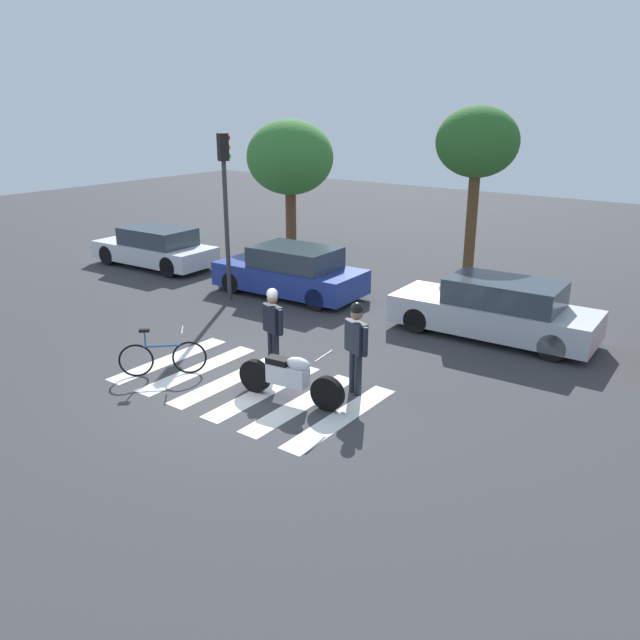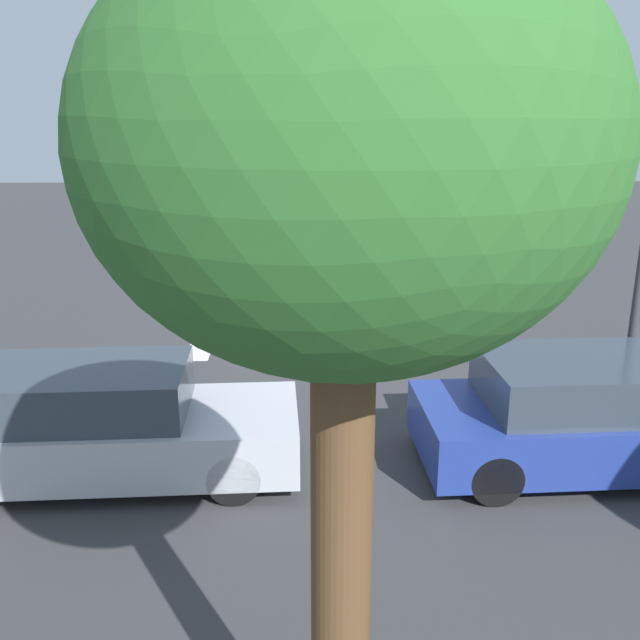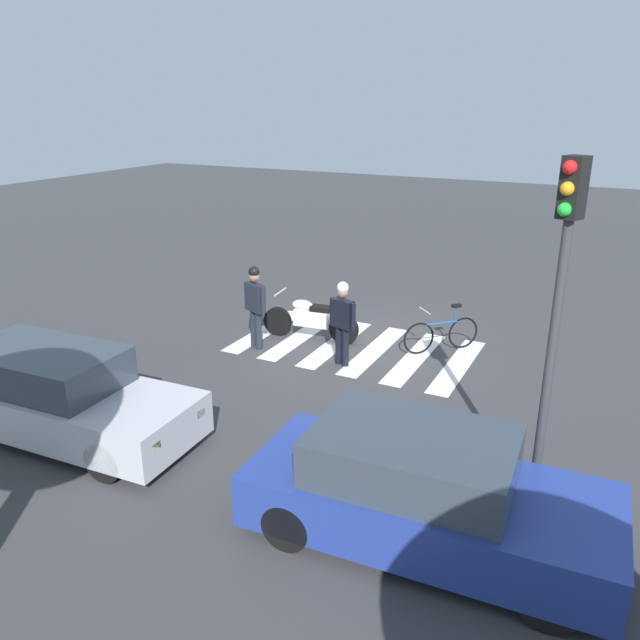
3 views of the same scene
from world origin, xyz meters
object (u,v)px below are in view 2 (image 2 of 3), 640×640
object	(u,v)px
officer_on_foot	(328,299)
car_blue_hatchback	(590,416)
police_motorcycle	(264,312)
leaning_bicycle	(401,307)
car_silver_sedan	(97,425)
officer_by_motorcycle	(216,297)

from	to	relation	value
officer_on_foot	car_blue_hatchback	world-z (taller)	officer_on_foot
officer_on_foot	car_blue_hatchback	bearing A→B (deg)	125.11
police_motorcycle	leaning_bicycle	world-z (taller)	police_motorcycle
leaning_bicycle	car_silver_sedan	size ratio (longest dim) A/B	0.27
officer_by_motorcycle	car_silver_sedan	bearing A→B (deg)	78.52
police_motorcycle	officer_by_motorcycle	distance (m)	1.39
police_motorcycle	car_silver_sedan	world-z (taller)	car_silver_sedan
police_motorcycle	car_silver_sedan	size ratio (longest dim) A/B	0.47
leaning_bicycle	car_blue_hatchback	bearing A→B (deg)	104.24
car_blue_hatchback	officer_by_motorcycle	bearing A→B (deg)	-40.69
officer_on_foot	car_silver_sedan	world-z (taller)	officer_on_foot
leaning_bicycle	officer_on_foot	distance (m)	2.32
police_motorcycle	officer_by_motorcycle	xyz separation A→B (m)	(0.80, 0.98, 0.59)
officer_on_foot	car_silver_sedan	size ratio (longest dim) A/B	0.36
car_silver_sedan	leaning_bicycle	bearing A→B (deg)	-126.43
police_motorcycle	officer_on_foot	world-z (taller)	officer_on_foot
police_motorcycle	car_blue_hatchback	bearing A→B (deg)	128.76
police_motorcycle	officer_by_motorcycle	size ratio (longest dim) A/B	1.23
officer_by_motorcycle	car_blue_hatchback	distance (m)	6.76
police_motorcycle	car_silver_sedan	distance (m)	5.76
officer_on_foot	officer_by_motorcycle	distance (m)	2.02
officer_on_foot	leaning_bicycle	bearing A→B (deg)	-134.63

